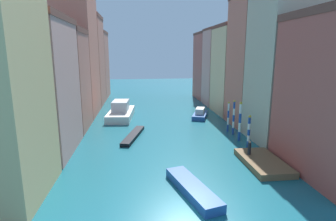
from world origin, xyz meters
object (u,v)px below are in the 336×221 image
(waterfront_dock, at_px, (263,162))
(vaporetto_white, at_px, (121,112))
(mooring_pole_0, at_px, (249,131))
(person_on_dock, at_px, (249,148))
(mooring_pole_2, at_px, (234,117))
(gondola_black, at_px, (133,135))
(motorboat_1, at_px, (192,188))
(mooring_pole_3, at_px, (228,117))
(motorboat_0, at_px, (200,114))
(mooring_pole_1, at_px, (240,121))

(waterfront_dock, distance_m, vaporetto_white, 27.50)
(mooring_pole_0, bearing_deg, person_on_dock, -111.52)
(mooring_pole_2, bearing_deg, vaporetto_white, 144.09)
(waterfront_dock, relative_size, mooring_pole_0, 1.74)
(gondola_black, distance_m, motorboat_1, 16.50)
(waterfront_dock, bearing_deg, mooring_pole_3, 88.29)
(mooring_pole_2, height_order, motorboat_1, mooring_pole_2)
(waterfront_dock, distance_m, person_on_dock, 2.03)
(mooring_pole_0, bearing_deg, motorboat_0, 98.57)
(person_on_dock, height_order, vaporetto_white, vaporetto_white)
(waterfront_dock, distance_m, mooring_pole_1, 8.27)
(mooring_pole_0, height_order, mooring_pole_3, mooring_pole_3)
(waterfront_dock, xyz_separation_m, mooring_pole_1, (0.47, 7.91, 2.34))
(person_on_dock, distance_m, gondola_black, 15.72)
(mooring_pole_3, bearing_deg, person_on_dock, -96.61)
(mooring_pole_2, bearing_deg, mooring_pole_1, -94.21)
(mooring_pole_3, relative_size, motorboat_1, 0.59)
(motorboat_0, height_order, motorboat_1, motorboat_0)
(mooring_pole_1, distance_m, mooring_pole_2, 2.91)
(mooring_pole_0, distance_m, motorboat_1, 13.72)
(waterfront_dock, relative_size, motorboat_1, 0.93)
(gondola_black, distance_m, motorboat_0, 15.46)
(motorboat_0, bearing_deg, mooring_pole_3, -77.33)
(gondola_black, bearing_deg, mooring_pole_2, -0.85)
(vaporetto_white, xyz_separation_m, motorboat_1, (7.29, -27.32, -0.70))
(waterfront_dock, bearing_deg, vaporetto_white, 124.63)
(mooring_pole_1, height_order, vaporetto_white, mooring_pole_1)
(waterfront_dock, distance_m, motorboat_0, 21.21)
(person_on_dock, distance_m, mooring_pole_1, 6.66)
(mooring_pole_0, distance_m, vaporetto_white, 23.68)
(mooring_pole_1, xyz_separation_m, motorboat_1, (-8.81, -12.61, -2.27))
(waterfront_dock, relative_size, mooring_pole_3, 1.57)
(waterfront_dock, xyz_separation_m, motorboat_1, (-8.33, -4.70, 0.07))
(motorboat_0, bearing_deg, vaporetto_white, 173.97)
(mooring_pole_1, bearing_deg, mooring_pole_2, 85.79)
(mooring_pole_3, xyz_separation_m, gondola_black, (-13.70, -1.12, -2.03))
(motorboat_1, bearing_deg, gondola_black, 107.67)
(mooring_pole_0, height_order, gondola_black, mooring_pole_0)
(mooring_pole_2, xyz_separation_m, motorboat_1, (-9.02, -15.51, -2.12))
(vaporetto_white, bearing_deg, motorboat_1, -75.07)
(waterfront_dock, height_order, mooring_pole_0, mooring_pole_0)
(mooring_pole_2, relative_size, motorboat_1, 0.65)
(waterfront_dock, bearing_deg, motorboat_1, -150.60)
(mooring_pole_3, distance_m, motorboat_0, 9.38)
(mooring_pole_3, distance_m, gondola_black, 13.90)
(waterfront_dock, height_order, vaporetto_white, vaporetto_white)
(mooring_pole_0, relative_size, mooring_pole_1, 0.77)
(person_on_dock, relative_size, gondola_black, 0.18)
(gondola_black, bearing_deg, person_on_dock, -37.29)
(mooring_pole_2, bearing_deg, waterfront_dock, -93.64)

